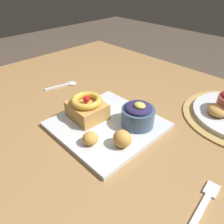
{
  "coord_description": "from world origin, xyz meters",
  "views": [
    {
      "loc": [
        0.37,
        -0.41,
        1.1
      ],
      "look_at": [
        0.02,
        -0.07,
        0.77
      ],
      "focal_mm": 34.53,
      "sensor_mm": 36.0,
      "label": 1
    }
  ],
  "objects_px": {
    "front_plate": "(107,125)",
    "spoon": "(66,84)",
    "fritter_middle": "(122,139)",
    "fork": "(205,202)",
    "berry_ramekin": "(138,115)",
    "back_pastry": "(218,110)",
    "cake_slice": "(87,108)",
    "fritter_front": "(90,138)"
  },
  "relations": [
    {
      "from": "cake_slice",
      "to": "fork",
      "type": "xyz_separation_m",
      "value": [
        0.36,
        -0.01,
        -0.04
      ]
    },
    {
      "from": "berry_ramekin",
      "to": "fritter_front",
      "type": "height_order",
      "value": "berry_ramekin"
    },
    {
      "from": "cake_slice",
      "to": "fritter_middle",
      "type": "relative_size",
      "value": 2.26
    },
    {
      "from": "fritter_middle",
      "to": "back_pastry",
      "type": "xyz_separation_m",
      "value": [
        0.11,
        0.29,
        -0.0
      ]
    },
    {
      "from": "fork",
      "to": "spoon",
      "type": "bearing_deg",
      "value": 75.56
    },
    {
      "from": "fritter_front",
      "to": "cake_slice",
      "type": "bearing_deg",
      "value": 144.68
    },
    {
      "from": "front_plate",
      "to": "fritter_front",
      "type": "xyz_separation_m",
      "value": [
        0.03,
        -0.08,
        0.02
      ]
    },
    {
      "from": "fritter_middle",
      "to": "front_plate",
      "type": "bearing_deg",
      "value": 159.17
    },
    {
      "from": "fritter_middle",
      "to": "fork",
      "type": "xyz_separation_m",
      "value": [
        0.21,
        0.01,
        -0.03
      ]
    },
    {
      "from": "back_pastry",
      "to": "spoon",
      "type": "bearing_deg",
      "value": -159.04
    },
    {
      "from": "fork",
      "to": "fritter_front",
      "type": "bearing_deg",
      "value": 96.41
    },
    {
      "from": "berry_ramekin",
      "to": "spoon",
      "type": "height_order",
      "value": "berry_ramekin"
    },
    {
      "from": "berry_ramekin",
      "to": "fritter_middle",
      "type": "xyz_separation_m",
      "value": [
        0.03,
        -0.09,
        -0.01
      ]
    },
    {
      "from": "fritter_middle",
      "to": "spoon",
      "type": "distance_m",
      "value": 0.4
    },
    {
      "from": "fritter_middle",
      "to": "spoon",
      "type": "height_order",
      "value": "fritter_middle"
    },
    {
      "from": "cake_slice",
      "to": "berry_ramekin",
      "type": "distance_m",
      "value": 0.14
    },
    {
      "from": "cake_slice",
      "to": "fork",
      "type": "height_order",
      "value": "cake_slice"
    },
    {
      "from": "fork",
      "to": "berry_ramekin",
      "type": "bearing_deg",
      "value": 64.97
    },
    {
      "from": "fritter_front",
      "to": "back_pastry",
      "type": "xyz_separation_m",
      "value": [
        0.17,
        0.34,
        0.0
      ]
    },
    {
      "from": "front_plate",
      "to": "cake_slice",
      "type": "xyz_separation_m",
      "value": [
        -0.06,
        -0.02,
        0.04
      ]
    },
    {
      "from": "fritter_front",
      "to": "back_pastry",
      "type": "relative_size",
      "value": 0.65
    },
    {
      "from": "front_plate",
      "to": "spoon",
      "type": "distance_m",
      "value": 0.3
    },
    {
      "from": "berry_ramekin",
      "to": "front_plate",
      "type": "bearing_deg",
      "value": -136.96
    },
    {
      "from": "front_plate",
      "to": "fritter_middle",
      "type": "distance_m",
      "value": 0.1
    },
    {
      "from": "back_pastry",
      "to": "fritter_middle",
      "type": "bearing_deg",
      "value": -110.24
    },
    {
      "from": "back_pastry",
      "to": "fork",
      "type": "relative_size",
      "value": 0.47
    },
    {
      "from": "back_pastry",
      "to": "front_plate",
      "type": "bearing_deg",
      "value": -127.92
    },
    {
      "from": "berry_ramekin",
      "to": "back_pastry",
      "type": "height_order",
      "value": "berry_ramekin"
    },
    {
      "from": "fritter_front",
      "to": "spoon",
      "type": "height_order",
      "value": "fritter_front"
    },
    {
      "from": "cake_slice",
      "to": "spoon",
      "type": "bearing_deg",
      "value": 160.52
    },
    {
      "from": "fritter_front",
      "to": "fritter_middle",
      "type": "height_order",
      "value": "fritter_middle"
    },
    {
      "from": "fork",
      "to": "fritter_middle",
      "type": "bearing_deg",
      "value": 86.46
    },
    {
      "from": "cake_slice",
      "to": "fritter_front",
      "type": "relative_size",
      "value": 2.71
    },
    {
      "from": "front_plate",
      "to": "back_pastry",
      "type": "relative_size",
      "value": 4.44
    },
    {
      "from": "cake_slice",
      "to": "fork",
      "type": "relative_size",
      "value": 0.83
    },
    {
      "from": "fritter_middle",
      "to": "cake_slice",
      "type": "bearing_deg",
      "value": 174.01
    },
    {
      "from": "berry_ramekin",
      "to": "fork",
      "type": "bearing_deg",
      "value": -19.2
    },
    {
      "from": "berry_ramekin",
      "to": "back_pastry",
      "type": "distance_m",
      "value": 0.24
    },
    {
      "from": "cake_slice",
      "to": "back_pastry",
      "type": "relative_size",
      "value": 1.76
    },
    {
      "from": "back_pastry",
      "to": "spoon",
      "type": "xyz_separation_m",
      "value": [
        -0.49,
        -0.19,
        -0.03
      ]
    },
    {
      "from": "front_plate",
      "to": "fritter_middle",
      "type": "height_order",
      "value": "fritter_middle"
    },
    {
      "from": "front_plate",
      "to": "back_pastry",
      "type": "xyz_separation_m",
      "value": [
        0.2,
        0.25,
        0.03
      ]
    }
  ]
}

